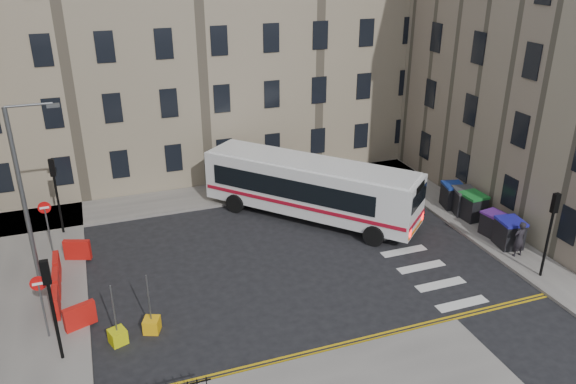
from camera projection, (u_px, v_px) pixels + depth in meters
ground at (321, 254)px, 27.85m from camera, size 120.00×120.00×0.00m
pavement_north at (171, 201)px, 33.34m from camera, size 36.00×3.20×0.15m
pavement_east at (431, 196)px, 34.07m from camera, size 2.40×26.00×0.15m
pavement_west at (14, 297)px, 24.30m from camera, size 6.00×22.00×0.15m
terrace_north at (127, 39)px, 35.53m from camera, size 38.30×10.80×17.20m
traffic_light_east at (551, 222)px, 24.65m from camera, size 0.28×0.22×4.10m
traffic_light_nw at (55, 185)px, 28.53m from camera, size 0.28×0.22×4.10m
traffic_light_sw at (50, 295)px, 19.50m from camera, size 0.28×0.22×4.10m
streetlamp at (22, 195)px, 23.76m from camera, size 0.50×0.22×8.14m
no_entry_north at (46, 216)px, 26.98m from camera, size 0.60×0.08×3.00m
no_entry_south at (40, 294)px, 20.95m from camera, size 0.60×0.08×3.00m
roadworks_barriers at (65, 282)px, 24.31m from camera, size 1.66×6.26×1.00m
bus at (310, 186)px, 30.80m from camera, size 10.11×10.79×3.29m
wheelie_bin_a at (509, 233)px, 27.99m from camera, size 1.31×1.46×1.44m
wheelie_bin_b at (493, 224)px, 29.11m from camera, size 1.16×1.28×1.26m
wheelie_bin_c at (472, 206)px, 30.84m from camera, size 1.20×1.36×1.46m
wheelie_bin_d at (464, 201)px, 31.50m from camera, size 1.45×1.57×1.45m
wheelie_bin_e at (453, 195)px, 32.28m from camera, size 1.36×1.48×1.40m
pedestrian at (519, 239)px, 27.02m from camera, size 0.68×0.46×1.82m
bollard_yellow at (118, 336)px, 21.47m from camera, size 0.76×0.76×0.60m
bollard_chevron at (152, 325)px, 22.11m from camera, size 0.78×0.78×0.60m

